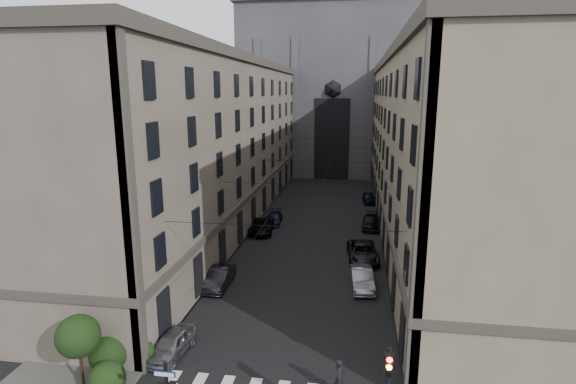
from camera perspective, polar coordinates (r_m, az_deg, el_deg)
The scene contains 16 objects.
sidewalk_left at distance 54.35m, azimuth -7.33°, elevation -3.47°, with size 7.00×80.00×0.15m, color #383533.
sidewalk_right at distance 52.77m, azimuth 15.26°, elevation -4.31°, with size 7.00×80.00×0.15m, color #383533.
building_left at distance 53.46m, azimuth -10.66°, elevation 6.28°, with size 13.60×60.60×18.85m.
building_right at distance 51.40m, azimuth 19.12°, elevation 5.57°, with size 13.60×60.60×18.85m.
gothic_tower at distance 89.30m, azimuth 6.13°, elevation 14.28°, with size 35.00×23.00×58.00m.
shrub_cluster at distance 26.55m, azimuth -22.76°, elevation -18.26°, with size 3.90×4.40×3.90m.
tram_wires at distance 50.60m, azimuth 3.87°, elevation 3.73°, with size 14.00×60.00×0.43m.
car_left_near at distance 28.29m, azimuth -14.55°, elevation -18.22°, with size 1.62×4.03×1.37m, color slate.
car_left_midnear at distance 36.23m, azimuth -8.74°, elevation -10.72°, with size 1.59×4.56×1.50m, color black.
car_left_midfar at distance 49.06m, azimuth -3.36°, elevation -4.35°, with size 2.44×5.28×1.47m, color black.
car_left_far at distance 52.34m, azimuth -1.83°, elevation -3.35°, with size 1.80×4.44×1.29m, color black.
car_right_near at distance 36.15m, azimuth 9.35°, elevation -10.78°, with size 1.61×4.63×1.53m, color gray.
car_right_midnear at distance 41.73m, azimuth 9.46°, elevation -7.51°, with size 2.61×5.65×1.57m, color black.
car_right_midfar at distance 51.48m, azimuth 10.52°, elevation -3.77°, with size 1.97×4.86×1.41m, color black.
car_right_far at distance 63.10m, azimuth 10.28°, elevation -0.71°, with size 1.71×4.25×1.45m, color black.
pedestrian at distance 24.59m, azimuth 6.58°, elevation -22.31°, with size 0.69×0.46×1.90m, color black.
Camera 1 is at (4.02, -14.21, 14.97)m, focal length 28.00 mm.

